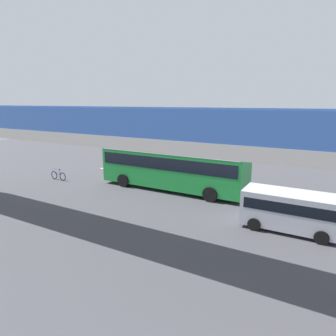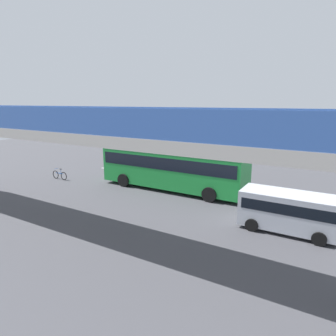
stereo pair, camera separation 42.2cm
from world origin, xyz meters
TOP-DOWN VIEW (x-y plane):
  - ground at (0.00, 0.00)m, footprint 80.00×80.00m
  - city_bus at (-0.92, 0.25)m, footprint 11.54×2.85m
  - parked_van at (-9.92, 3.68)m, footprint 4.80×2.17m
  - bicycle_blue at (8.98, 2.64)m, footprint 1.77×0.44m
  - pedestrian at (-3.97, -3.19)m, footprint 0.38×0.38m
  - traffic_sign at (3.68, -4.51)m, footprint 0.08×0.60m
  - lane_dash_leftmost at (-8.00, -2.64)m, footprint 2.00×0.20m
  - lane_dash_left at (-4.00, -2.64)m, footprint 2.00×0.20m
  - lane_dash_centre at (0.00, -2.64)m, footprint 2.00×0.20m
  - lane_dash_right at (4.00, -2.64)m, footprint 2.00×0.20m
  - lane_dash_rightmost at (8.00, -2.64)m, footprint 2.00×0.20m
  - pedestrian_overpass at (0.00, 9.21)m, footprint 28.16×2.60m

SIDE VIEW (x-z plane):
  - ground at x=0.00m, z-range 0.00..0.00m
  - lane_dash_leftmost at x=-8.00m, z-range 0.00..0.01m
  - lane_dash_left at x=-4.00m, z-range 0.00..0.01m
  - lane_dash_centre at x=0.00m, z-range 0.00..0.01m
  - lane_dash_right at x=4.00m, z-range 0.00..0.01m
  - lane_dash_rightmost at x=8.00m, z-range 0.00..0.01m
  - bicycle_blue at x=8.98m, z-range -0.11..0.85m
  - pedestrian at x=-3.97m, z-range -0.01..1.78m
  - parked_van at x=-9.92m, z-range 0.16..2.21m
  - city_bus at x=-0.92m, z-range 0.31..3.46m
  - traffic_sign at x=3.68m, z-range 0.49..3.29m
  - pedestrian_overpass at x=0.00m, z-range 1.52..7.92m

